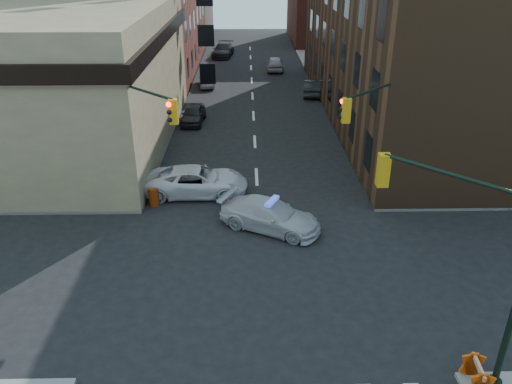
{
  "coord_description": "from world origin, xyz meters",
  "views": [
    {
      "loc": [
        -0.58,
        -17.07,
        12.3
      ],
      "look_at": [
        -0.17,
        3.47,
        2.2
      ],
      "focal_mm": 35.0,
      "sensor_mm": 36.0,
      "label": 1
    }
  ],
  "objects_px": {
    "pickup": "(197,181)",
    "barrel_bank": "(154,197)",
    "parked_car_wfar": "(207,80)",
    "barricade_nw_a": "(140,183)",
    "pedestrian_a": "(85,183)",
    "police_car": "(270,215)",
    "pedestrian_b": "(70,172)",
    "barricade_se_a": "(477,375)",
    "parked_car_wnear": "(193,114)",
    "parked_car_enear": "(312,87)",
    "barrel_road": "(270,211)"
  },
  "relations": [
    {
      "from": "pickup",
      "to": "barrel_bank",
      "type": "distance_m",
      "value": 2.54
    },
    {
      "from": "parked_car_wfar",
      "to": "barrel_bank",
      "type": "xyz_separation_m",
      "value": [
        -1.05,
        -25.23,
        -0.15
      ]
    },
    {
      "from": "barricade_nw_a",
      "to": "pedestrian_a",
      "type": "bearing_deg",
      "value": -150.84
    },
    {
      "from": "pedestrian_a",
      "to": "barricade_nw_a",
      "type": "relative_size",
      "value": 1.62
    },
    {
      "from": "police_car",
      "to": "barricade_nw_a",
      "type": "xyz_separation_m",
      "value": [
        -7.03,
        4.08,
        -0.15
      ]
    },
    {
      "from": "pickup",
      "to": "pedestrian_b",
      "type": "distance_m",
      "value": 7.09
    },
    {
      "from": "pedestrian_b",
      "to": "barricade_nw_a",
      "type": "relative_size",
      "value": 1.65
    },
    {
      "from": "barricade_se_a",
      "to": "barricade_nw_a",
      "type": "distance_m",
      "value": 19.04
    },
    {
      "from": "police_car",
      "to": "barrel_bank",
      "type": "bearing_deg",
      "value": 94.14
    },
    {
      "from": "parked_car_wnear",
      "to": "pedestrian_b",
      "type": "distance_m",
      "value": 13.21
    },
    {
      "from": "pickup",
      "to": "pedestrian_a",
      "type": "distance_m",
      "value": 5.89
    },
    {
      "from": "police_car",
      "to": "barrel_bank",
      "type": "distance_m",
      "value": 6.55
    },
    {
      "from": "parked_car_wfar",
      "to": "parked_car_wnear",
      "type": "bearing_deg",
      "value": -97.56
    },
    {
      "from": "pedestrian_b",
      "to": "barricade_se_a",
      "type": "xyz_separation_m",
      "value": [
        16.78,
        -14.43,
        -0.51
      ]
    },
    {
      "from": "parked_car_wnear",
      "to": "pedestrian_a",
      "type": "distance_m",
      "value": 14.07
    },
    {
      "from": "parked_car_enear",
      "to": "barricade_se_a",
      "type": "distance_m",
      "value": 34.28
    },
    {
      "from": "pedestrian_b",
      "to": "barricade_se_a",
      "type": "distance_m",
      "value": 22.14
    },
    {
      "from": "parked_car_enear",
      "to": "pedestrian_b",
      "type": "bearing_deg",
      "value": 58.63
    },
    {
      "from": "parked_car_wnear",
      "to": "barrel_bank",
      "type": "distance_m",
      "value": 13.87
    },
    {
      "from": "pickup",
      "to": "pedestrian_a",
      "type": "relative_size",
      "value": 3.06
    },
    {
      "from": "pedestrian_a",
      "to": "barrel_road",
      "type": "xyz_separation_m",
      "value": [
        9.72,
        -2.16,
        -0.58
      ]
    },
    {
      "from": "police_car",
      "to": "pedestrian_b",
      "type": "xyz_separation_m",
      "value": [
        -10.91,
        4.5,
        0.36
      ]
    },
    {
      "from": "police_car",
      "to": "barricade_nw_a",
      "type": "distance_m",
      "value": 8.12
    },
    {
      "from": "police_car",
      "to": "parked_car_wnear",
      "type": "bearing_deg",
      "value": 44.91
    },
    {
      "from": "pedestrian_a",
      "to": "barrel_road",
      "type": "distance_m",
      "value": 9.98
    },
    {
      "from": "barrel_road",
      "to": "barricade_se_a",
      "type": "bearing_deg",
      "value": -61.71
    },
    {
      "from": "parked_car_enear",
      "to": "barrel_bank",
      "type": "distance_m",
      "value": 24.39
    },
    {
      "from": "barricade_se_a",
      "to": "parked_car_enear",
      "type": "bearing_deg",
      "value": 6.6
    },
    {
      "from": "barrel_road",
      "to": "parked_car_wnear",
      "type": "bearing_deg",
      "value": 108.74
    },
    {
      "from": "pedestrian_b",
      "to": "barricade_se_a",
      "type": "bearing_deg",
      "value": -62.76
    },
    {
      "from": "parked_car_enear",
      "to": "parked_car_wnear",
      "type": "bearing_deg",
      "value": 45.16
    },
    {
      "from": "pedestrian_a",
      "to": "barricade_se_a",
      "type": "height_order",
      "value": "pedestrian_a"
    },
    {
      "from": "pickup",
      "to": "parked_car_wfar",
      "type": "height_order",
      "value": "pickup"
    },
    {
      "from": "pickup",
      "to": "police_car",
      "type": "bearing_deg",
      "value": -135.57
    },
    {
      "from": "parked_car_wnear",
      "to": "barrel_road",
      "type": "xyz_separation_m",
      "value": [
        5.26,
        -15.49,
        -0.2
      ]
    },
    {
      "from": "parked_car_wfar",
      "to": "barrel_road",
      "type": "xyz_separation_m",
      "value": [
        5.01,
        -26.89,
        -0.17
      ]
    },
    {
      "from": "parked_car_wfar",
      "to": "parked_car_enear",
      "type": "height_order",
      "value": "parked_car_enear"
    },
    {
      "from": "pedestrian_a",
      "to": "barrel_bank",
      "type": "xyz_separation_m",
      "value": [
        3.66,
        -0.5,
        -0.57
      ]
    },
    {
      "from": "parked_car_enear",
      "to": "police_car",
      "type": "bearing_deg",
      "value": 85.76
    },
    {
      "from": "pedestrian_b",
      "to": "barricade_nw_a",
      "type": "xyz_separation_m",
      "value": [
        3.88,
        -0.42,
        -0.51
      ]
    },
    {
      "from": "barricade_se_a",
      "to": "pedestrian_a",
      "type": "bearing_deg",
      "value": 55.21
    },
    {
      "from": "parked_car_wnear",
      "to": "parked_car_enear",
      "type": "relative_size",
      "value": 0.94
    },
    {
      "from": "parked_car_wnear",
      "to": "barrel_road",
      "type": "relative_size",
      "value": 4.16
    },
    {
      "from": "parked_car_enear",
      "to": "pedestrian_a",
      "type": "xyz_separation_m",
      "value": [
        -14.66,
        -21.26,
        0.36
      ]
    },
    {
      "from": "parked_car_enear",
      "to": "pedestrian_b",
      "type": "relative_size",
      "value": 2.29
    },
    {
      "from": "police_car",
      "to": "pickup",
      "type": "bearing_deg",
      "value": 72.22
    },
    {
      "from": "pedestrian_a",
      "to": "pedestrian_b",
      "type": "bearing_deg",
      "value": 158.79
    },
    {
      "from": "parked_car_wfar",
      "to": "parked_car_enear",
      "type": "xyz_separation_m",
      "value": [
        9.95,
        -3.47,
        0.05
      ]
    },
    {
      "from": "police_car",
      "to": "parked_car_enear",
      "type": "xyz_separation_m",
      "value": [
        4.97,
        24.34,
        -0.02
      ]
    },
    {
      "from": "parked_car_wnear",
      "to": "barrel_bank",
      "type": "bearing_deg",
      "value": -89.82
    }
  ]
}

